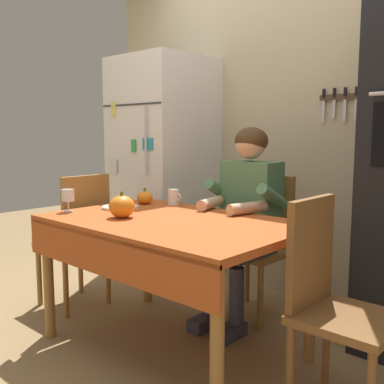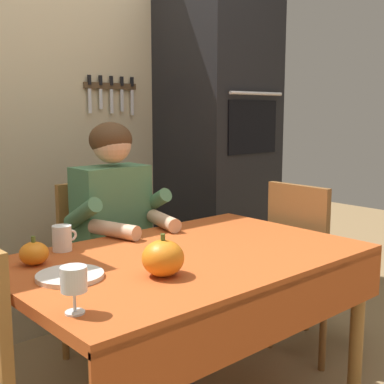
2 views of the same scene
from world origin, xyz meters
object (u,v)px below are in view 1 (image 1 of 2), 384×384
at_px(coffee_mug, 174,197).
at_px(seated_person, 245,208).
at_px(dining_table, 169,235).
at_px(chair_left_side, 79,235).
at_px(chair_behind_person, 261,238).
at_px(serving_tray, 120,207).
at_px(refrigerator, 164,171).
at_px(chair_right_side, 331,296).
at_px(pumpkin_medium, 145,198).
at_px(pumpkin_large, 122,207).
at_px(wine_glass, 68,196).

bearing_deg(coffee_mug, seated_person, 27.37).
height_order(dining_table, chair_left_side, chair_left_side).
bearing_deg(chair_behind_person, dining_table, -95.05).
bearing_deg(serving_tray, chair_behind_person, 52.54).
height_order(refrigerator, seated_person, refrigerator).
distance_m(chair_right_side, serving_tray, 1.41).
xyz_separation_m(chair_right_side, pumpkin_medium, (-1.41, 0.20, 0.27)).
distance_m(chair_left_side, pumpkin_large, 0.74).
bearing_deg(coffee_mug, chair_behind_person, 44.19).
bearing_deg(coffee_mug, dining_table, -48.36).
distance_m(chair_right_side, coffee_mug, 1.31).
bearing_deg(chair_left_side, chair_right_side, 2.00).
height_order(chair_left_side, pumpkin_large, chair_left_side).
relative_size(chair_left_side, wine_glass, 6.86).
distance_m(wine_glass, pumpkin_medium, 0.52).
xyz_separation_m(chair_behind_person, chair_right_side, (0.83, -0.71, 0.00)).
height_order(dining_table, coffee_mug, coffee_mug).
xyz_separation_m(dining_table, pumpkin_medium, (-0.51, 0.28, 0.13)).
height_order(chair_behind_person, pumpkin_large, chair_behind_person).
bearing_deg(refrigerator, seated_person, -15.32).
height_order(refrigerator, chair_left_side, refrigerator).
height_order(chair_left_side, pumpkin_medium, chair_left_side).
relative_size(chair_right_side, wine_glass, 6.86).
distance_m(refrigerator, chair_behind_person, 1.10).
distance_m(dining_table, chair_right_side, 0.92).
height_order(chair_behind_person, serving_tray, chair_behind_person).
bearing_deg(seated_person, chair_right_side, -32.07).
xyz_separation_m(refrigerator, pumpkin_medium, (0.44, -0.60, -0.12)).
distance_m(wine_glass, serving_tray, 0.33).
height_order(refrigerator, serving_tray, refrigerator).
distance_m(chair_behind_person, pumpkin_large, 1.02).
height_order(chair_behind_person, chair_right_side, same).
xyz_separation_m(chair_behind_person, pumpkin_medium, (-0.58, -0.51, 0.27)).
relative_size(wine_glass, pumpkin_medium, 1.26).
bearing_deg(dining_table, chair_behind_person, 84.95).
relative_size(pumpkin_large, pumpkin_medium, 1.37).
height_order(refrigerator, wine_glass, refrigerator).
relative_size(chair_left_side, chair_right_side, 1.00).
relative_size(dining_table, seated_person, 1.12).
bearing_deg(serving_tray, pumpkin_large, -37.06).
xyz_separation_m(chair_right_side, coffee_mug, (-1.25, 0.31, 0.28)).
bearing_deg(chair_right_side, coffee_mug, 166.23).
distance_m(dining_table, chair_left_side, 0.91).
height_order(seated_person, coffee_mug, seated_person).
relative_size(refrigerator, serving_tray, 7.88).
bearing_deg(coffee_mug, serving_tray, -113.89).
distance_m(seated_person, wine_glass, 1.09).
bearing_deg(pumpkin_medium, pumpkin_large, -56.44).
relative_size(dining_table, serving_tray, 6.13).
relative_size(coffee_mug, serving_tray, 0.46).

